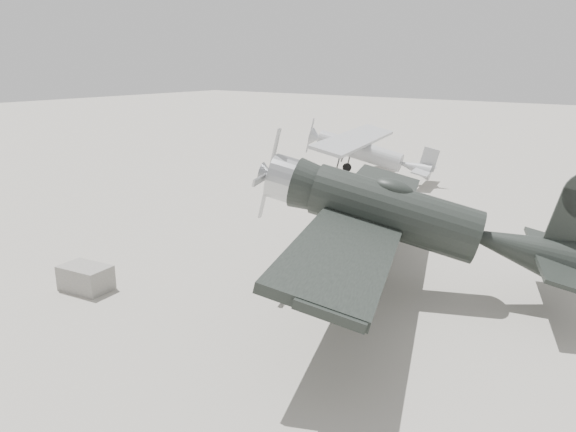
% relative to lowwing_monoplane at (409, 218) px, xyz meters
% --- Properties ---
extents(ground, '(160.00, 160.00, 0.00)m').
position_rel_lowwing_monoplane_xyz_m(ground, '(-2.83, -1.20, -2.19)').
color(ground, gray).
rests_on(ground, ground).
extents(lowwing_monoplane, '(9.28, 12.67, 4.13)m').
position_rel_lowwing_monoplane_xyz_m(lowwing_monoplane, '(0.00, 0.00, 0.00)').
color(lowwing_monoplane, black).
rests_on(lowwing_monoplane, ground).
extents(highwing_monoplane, '(7.26, 10.16, 2.87)m').
position_rel_lowwing_monoplane_xyz_m(highwing_monoplane, '(-8.53, 12.91, -0.39)').
color(highwing_monoplane, gray).
rests_on(highwing_monoplane, ground).
extents(equipment_block, '(1.55, 1.09, 0.72)m').
position_rel_lowwing_monoplane_xyz_m(equipment_block, '(-7.47, -5.40, -1.82)').
color(equipment_block, slate).
rests_on(equipment_block, ground).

